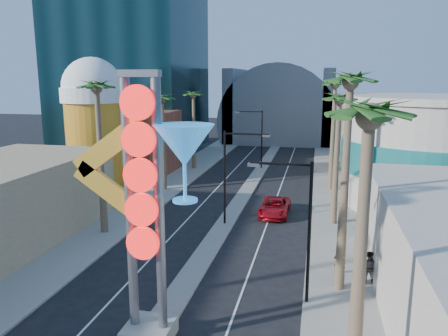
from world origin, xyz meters
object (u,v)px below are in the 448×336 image
neon_sign (161,192)px  pedestrian_b (368,267)px  pedestrian_a (338,261)px  red_pickup (275,207)px

neon_sign → pedestrian_b: bearing=39.6°
neon_sign → pedestrian_a: size_ratio=7.70×
pedestrian_b → red_pickup: bearing=-45.4°
pedestrian_a → pedestrian_b: size_ratio=0.83×
neon_sign → red_pickup: (3.05, 20.68, -6.55)m
red_pickup → pedestrian_b: (6.86, -12.47, 0.37)m
neon_sign → pedestrian_a: 13.73m
neon_sign → pedestrian_b: 14.27m
pedestrian_a → neon_sign: bearing=28.0°
neon_sign → pedestrian_b: size_ratio=6.42×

